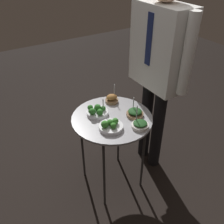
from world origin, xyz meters
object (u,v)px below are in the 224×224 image
bowl_roast_near_rim (112,99)px  bowl_spinach_mid_left (135,113)px  bowl_broccoli_center (97,111)px  serving_cart (112,123)px  bowl_broccoli_front_right (111,126)px  bowl_spinach_front_center (140,125)px  waiter_figure (159,57)px

bowl_roast_near_rim → bowl_spinach_mid_left: (0.27, 0.05, -0.01)m
bowl_broccoli_center → bowl_roast_near_rim: size_ratio=1.08×
serving_cart → bowl_broccoli_front_right: bowl_broccoli_front_right is taller
bowl_broccoli_center → bowl_spinach_mid_left: bowl_spinach_mid_left is taller
bowl_broccoli_center → bowl_spinach_front_center: (0.31, 0.19, -0.01)m
bowl_spinach_mid_left → bowl_roast_near_rim: bearing=-169.7°
bowl_spinach_mid_left → waiter_figure: bearing=112.6°
bowl_broccoli_front_right → bowl_broccoli_center: 0.21m
bowl_broccoli_front_right → serving_cart: bearing=144.4°
bowl_broccoli_front_right → bowl_spinach_front_center: size_ratio=1.01×
bowl_broccoli_center → bowl_roast_near_rim: bowl_roast_near_rim is taller
bowl_spinach_mid_left → waiter_figure: size_ratio=0.08×
serving_cart → bowl_spinach_front_center: 0.26m
bowl_spinach_mid_left → bowl_spinach_front_center: 0.15m
bowl_broccoli_center → waiter_figure: 0.66m
serving_cart → bowl_spinach_mid_left: 0.20m
bowl_spinach_front_center → bowl_broccoli_center: bearing=-148.2°
serving_cart → bowl_broccoli_front_right: bearing=-35.6°
bowl_broccoli_center → bowl_spinach_mid_left: 0.30m
bowl_broccoli_front_right → waiter_figure: size_ratio=0.10×
bowl_spinach_mid_left → bowl_spinach_front_center: (0.14, -0.06, -0.00)m
bowl_roast_near_rim → bowl_spinach_front_center: size_ratio=0.89×
bowl_roast_near_rim → bowl_spinach_mid_left: size_ratio=1.08×
bowl_roast_near_rim → bowl_spinach_mid_left: 0.27m
bowl_roast_near_rim → bowl_spinach_front_center: bowl_spinach_front_center is taller
bowl_roast_near_rim → waiter_figure: waiter_figure is taller
bowl_broccoli_center → bowl_spinach_mid_left: bearing=55.7°
serving_cart → bowl_roast_near_rim: bearing=148.6°
serving_cart → bowl_broccoli_center: bearing=-138.2°
bowl_roast_near_rim → serving_cart: bearing=-31.4°
serving_cart → bowl_roast_near_rim: 0.24m
waiter_figure → bowl_broccoli_front_right: bearing=-72.9°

